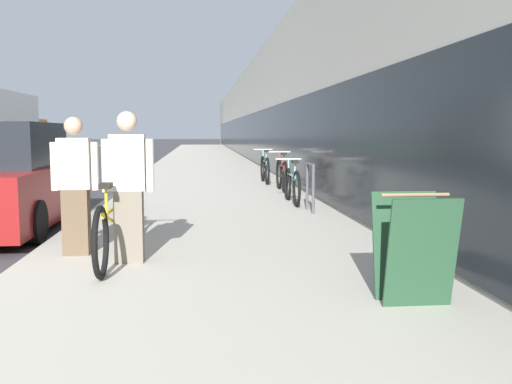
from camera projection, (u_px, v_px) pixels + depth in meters
sidewalk_slab at (205, 164)px, 25.53m from camera, size 4.35×70.00×0.12m
storefront_facade at (325, 117)px, 33.90m from camera, size 10.01×70.00×4.79m
tandem_bicycle at (117, 222)px, 6.41m from camera, size 0.52×2.85×0.88m
person_rider at (128, 187)px, 6.01m from camera, size 0.54×0.21×1.60m
person_bystander at (75, 186)px, 6.39m from camera, size 0.53×0.21×1.55m
bike_rack_hoop at (310, 182)px, 9.88m from camera, size 0.05×0.60×0.84m
cruiser_bike_nearest at (292, 185)px, 11.01m from camera, size 0.52×1.75×0.85m
cruiser_bike_middle at (282, 175)px, 13.31m from camera, size 0.52×1.69×0.92m
cruiser_bike_farthest at (265, 169)px, 15.38m from camera, size 0.52×1.77×0.91m
sandwich_board_sign at (414, 248)px, 4.61m from camera, size 0.56×0.56×0.90m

